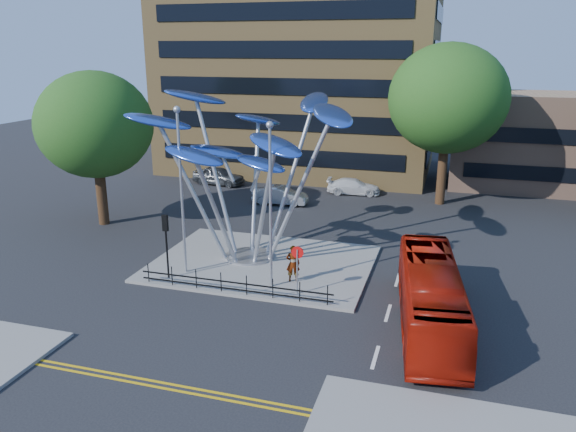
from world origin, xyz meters
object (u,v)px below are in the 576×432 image
(leaf_sculpture, at_px, (247,140))
(red_bus, at_px, (430,296))
(parked_car_left, at_px, (218,176))
(tree_right, at_px, (448,99))
(street_lamp_left, at_px, (181,177))
(tree_left, at_px, (95,125))
(parked_car_mid, at_px, (280,196))
(street_lamp_right, at_px, (270,191))
(traffic_light_island, at_px, (166,233))
(no_entry_sign_island, at_px, (297,262))
(pedestrian, at_px, (293,263))
(parked_car_right, at_px, (354,187))

(leaf_sculpture, height_order, red_bus, leaf_sculpture)
(leaf_sculpture, distance_m, parked_car_left, 19.47)
(tree_right, height_order, street_lamp_left, tree_right)
(tree_left, distance_m, parked_car_mid, 14.44)
(street_lamp_left, xyz_separation_m, parked_car_mid, (0.66, 14.75, -4.66))
(leaf_sculpture, bearing_deg, street_lamp_right, -55.09)
(tree_right, xyz_separation_m, street_lamp_left, (-12.50, -18.50, -2.68))
(leaf_sculpture, xyz_separation_m, parked_car_mid, (-1.77, 11.57, -6.17))
(street_lamp_left, bearing_deg, traffic_light_island, -116.57)
(street_lamp_left, distance_m, no_entry_sign_island, 7.47)
(pedestrian, distance_m, parked_car_mid, 15.25)
(parked_car_left, distance_m, parked_car_right, 12.06)
(no_entry_sign_island, relative_size, parked_car_mid, 0.58)
(no_entry_sign_island, bearing_deg, parked_car_right, 92.70)
(tree_left, height_order, parked_car_left, tree_left)
(street_lamp_left, bearing_deg, tree_right, 55.95)
(traffic_light_island, height_order, red_bus, traffic_light_island)
(pedestrian, xyz_separation_m, parked_car_mid, (-5.22, 14.33, -0.43))
(street_lamp_right, height_order, parked_car_left, street_lamp_right)
(red_bus, relative_size, pedestrian, 5.19)
(parked_car_left, bearing_deg, red_bus, -131.26)
(street_lamp_left, relative_size, pedestrian, 4.51)
(tree_right, bearing_deg, tree_left, -151.39)
(street_lamp_left, height_order, traffic_light_island, street_lamp_left)
(tree_left, xyz_separation_m, street_lamp_left, (9.50, -6.50, -1.44))
(tree_left, height_order, leaf_sculpture, tree_left)
(parked_car_mid, bearing_deg, pedestrian, -163.24)
(leaf_sculpture, relative_size, no_entry_sign_island, 5.19)
(tree_right, height_order, tree_left, tree_right)
(traffic_light_island, xyz_separation_m, red_bus, (13.34, -1.24, -1.20))
(street_lamp_right, height_order, parked_car_right, street_lamp_right)
(no_entry_sign_island, bearing_deg, tree_right, 72.88)
(traffic_light_island, bearing_deg, red_bus, -5.29)
(parked_car_mid, bearing_deg, leaf_sculpture, -174.52)
(leaf_sculpture, distance_m, parked_car_mid, 13.23)
(red_bus, height_order, parked_car_left, red_bus)
(red_bus, relative_size, parked_car_right, 2.32)
(tree_right, relative_size, street_lamp_left, 1.38)
(parked_car_left, bearing_deg, leaf_sculpture, -144.18)
(pedestrian, distance_m, parked_car_right, 19.09)
(traffic_light_island, xyz_separation_m, parked_car_mid, (1.16, 15.75, -1.92))
(tree_left, xyz_separation_m, no_entry_sign_island, (16.00, -7.48, -4.98))
(tree_right, xyz_separation_m, parked_car_right, (-6.96, 1.00, -7.40))
(leaf_sculpture, xyz_separation_m, street_lamp_left, (-2.43, -3.18, -1.52))
(street_lamp_right, xyz_separation_m, parked_car_left, (-11.52, 19.86, -4.30))
(pedestrian, height_order, parked_car_right, pedestrian)
(street_lamp_right, distance_m, parked_car_mid, 16.45)
(tree_left, xyz_separation_m, parked_car_right, (15.04, 13.00, -6.16))
(tree_right, xyz_separation_m, pedestrian, (-6.63, -18.08, -6.91))
(no_entry_sign_island, xyz_separation_m, parked_car_mid, (-5.84, 15.73, -1.12))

